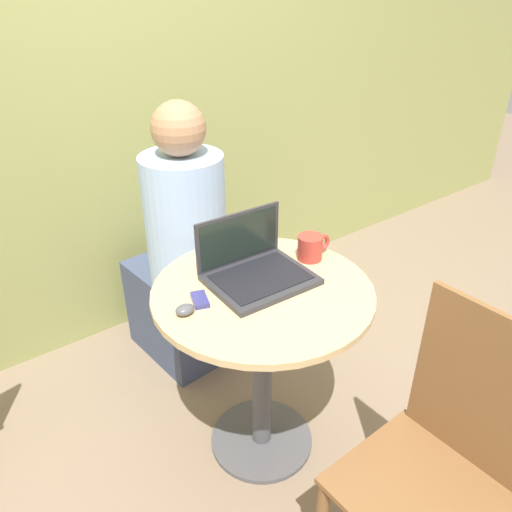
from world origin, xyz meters
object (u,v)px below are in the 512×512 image
cell_phone (200,300)px  person_seated (182,263)px  laptop (255,268)px  chair_empty (438,467)px

cell_phone → person_seated: 0.67m
laptop → cell_phone: size_ratio=3.61×
laptop → chair_empty: chair_empty is taller
laptop → chair_empty: size_ratio=0.37×
laptop → cell_phone: (-0.23, -0.01, -0.03)m
laptop → cell_phone: laptop is taller
laptop → cell_phone: bearing=-177.2°
laptop → person_seated: person_seated is taller
chair_empty → laptop: bearing=94.4°
laptop → chair_empty: (0.06, -0.76, -0.29)m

